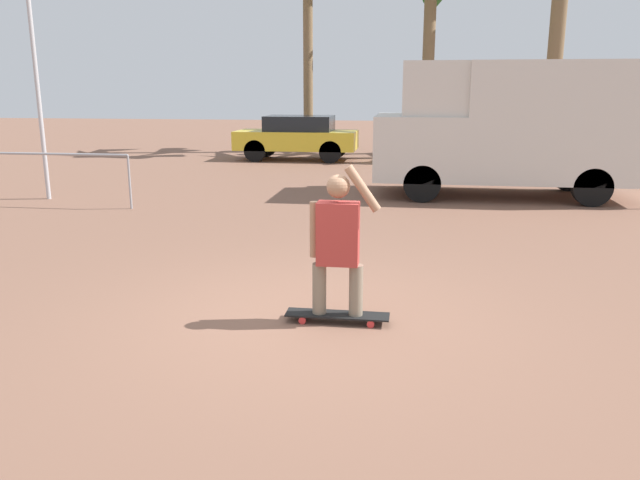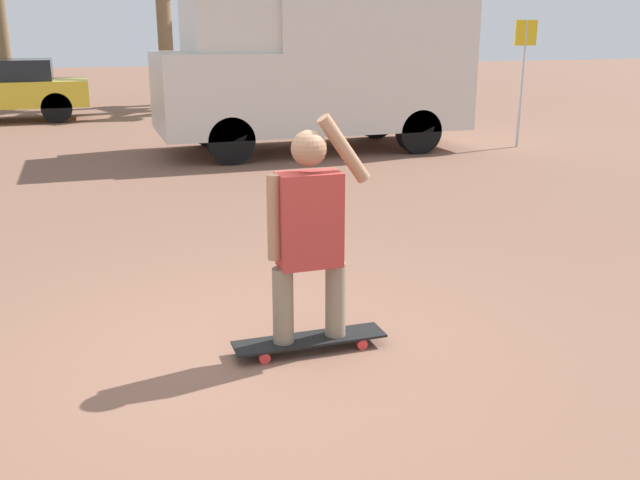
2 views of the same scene
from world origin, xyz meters
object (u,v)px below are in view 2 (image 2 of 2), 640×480
object	(u,v)px
camper_van	(317,62)
parked_car_yellow	(2,88)
street_sign	(523,66)
person_skateboarder	(309,226)
skateboard	(310,340)

from	to	relation	value
camper_van	parked_car_yellow	xyz separation A→B (m)	(-5.78, 6.30, -0.78)
street_sign	person_skateboarder	bearing A→B (deg)	-131.53
skateboard	person_skateboarder	size ratio (longest dim) A/B	0.69
skateboard	camper_van	distance (m)	8.67
camper_van	street_sign	bearing A→B (deg)	-14.49
skateboard	parked_car_yellow	world-z (taller)	parked_car_yellow
camper_van	parked_car_yellow	bearing A→B (deg)	132.55
person_skateboarder	parked_car_yellow	bearing A→B (deg)	102.02
skateboard	parked_car_yellow	size ratio (longest dim) A/B	0.27
skateboard	parked_car_yellow	distance (m)	14.74
camper_van	parked_car_yellow	size ratio (longest dim) A/B	1.38
parked_car_yellow	street_sign	world-z (taller)	street_sign
person_skateboarder	camper_van	world-z (taller)	camper_van
person_skateboarder	skateboard	bearing A→B (deg)	-0.00
parked_car_yellow	street_sign	xyz separation A→B (m)	(9.41, -7.24, 0.70)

